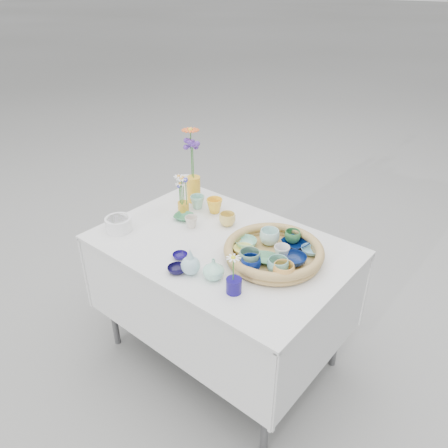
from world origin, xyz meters
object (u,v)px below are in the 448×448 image
Objects in this scene: display_table at (222,353)px; wicker_tray at (274,253)px; bud_vase_seafoam at (214,269)px; tall_vase_yellow at (194,189)px.

display_table is 2.66× the size of wicker_tray.
display_table is at bearing 123.08° from bud_vase_seafoam.
tall_vase_yellow reaches higher than bud_vase_seafoam.
display_table is 12.52× the size of bud_vase_seafoam.
wicker_tray is at bearing 10.12° from display_table.
wicker_tray is 4.71× the size of bud_vase_seafoam.
bud_vase_seafoam is (0.16, -0.24, 0.82)m from display_table.
bud_vase_seafoam is at bearing -40.35° from tall_vase_yellow.
tall_vase_yellow reaches higher than wicker_tray.
wicker_tray is 0.75m from tall_vase_yellow.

